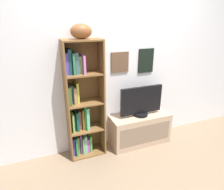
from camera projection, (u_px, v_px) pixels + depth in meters
The scene contains 5 objects.
back_wall at pixel (118, 67), 2.85m from camera, with size 4.80×0.08×2.46m.
bookshelf at pixel (81, 105), 2.69m from camera, with size 0.50×0.28×1.65m.
football at pixel (81, 31), 2.33m from camera, with size 0.26×0.18×0.18m, color brown.
tv_stand at pixel (140, 129), 3.12m from camera, with size 0.94×0.36×0.49m.
television at pixel (141, 102), 2.95m from camera, with size 0.67×0.22×0.46m.
Camera 1 is at (-1.10, -1.46, 1.87)m, focal length 31.55 mm.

